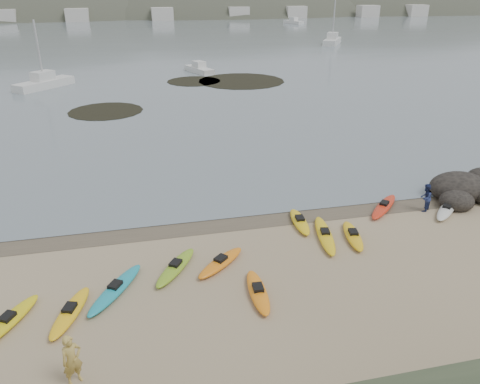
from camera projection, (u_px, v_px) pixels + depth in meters
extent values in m
plane|color=tan|center=(240.00, 218.00, 24.95)|extent=(600.00, 600.00, 0.00)
plane|color=brown|center=(241.00, 220.00, 24.68)|extent=(60.00, 60.00, 0.00)
plane|color=slate|center=(133.00, 3.00, 291.72)|extent=(1200.00, 1200.00, 0.00)
ellipsoid|color=#81AF23|center=(176.00, 267.00, 20.30)|extent=(2.38, 3.14, 0.34)
ellipsoid|color=yellow|center=(300.00, 222.00, 24.16)|extent=(0.93, 2.95, 0.34)
ellipsoid|color=orange|center=(221.00, 263.00, 20.63)|extent=(2.70, 2.57, 0.34)
ellipsoid|color=teal|center=(116.00, 289.00, 18.84)|extent=(2.56, 3.57, 0.34)
ellipsoid|color=yellow|center=(325.00, 235.00, 22.88)|extent=(1.48, 3.95, 0.34)
ellipsoid|color=yellow|center=(353.00, 236.00, 22.81)|extent=(1.30, 3.06, 0.34)
ellipsoid|color=yellow|center=(8.00, 321.00, 17.05)|extent=(2.16, 3.24, 0.34)
ellipsoid|color=red|center=(384.00, 207.00, 25.79)|extent=(3.08, 3.04, 0.34)
ellipsoid|color=orange|center=(258.00, 292.00, 18.67)|extent=(0.86, 3.09, 0.34)
ellipsoid|color=silver|center=(447.00, 209.00, 25.48)|extent=(2.89, 2.74, 0.34)
ellipsoid|color=yellow|center=(70.00, 312.00, 17.52)|extent=(1.67, 3.22, 0.34)
imported|color=tan|center=(72.00, 360.00, 14.34)|extent=(0.77, 0.70, 1.77)
imported|color=navy|center=(426.00, 198.00, 25.40)|extent=(0.97, 0.95, 1.57)
ellipsoid|color=black|center=(457.00, 192.00, 27.37)|extent=(3.46, 2.69, 1.73)
ellipsoid|color=black|center=(456.00, 204.00, 26.04)|extent=(1.92, 1.73, 1.15)
cylinder|color=black|center=(106.00, 111.00, 45.44)|extent=(7.14, 7.14, 0.04)
cylinder|color=black|center=(241.00, 81.00, 59.40)|extent=(10.93, 10.93, 0.04)
cylinder|color=black|center=(194.00, 81.00, 59.21)|extent=(6.78, 6.78, 0.04)
cube|color=silver|center=(44.00, 84.00, 55.30)|extent=(6.55, 6.99, 1.05)
cube|color=silver|center=(199.00, 70.00, 64.90)|extent=(3.57, 6.09, 0.82)
cube|color=silver|center=(332.00, 41.00, 94.99)|extent=(6.62, 8.61, 1.21)
cube|color=silver|center=(293.00, 22.00, 142.12)|extent=(4.53, 7.58, 1.03)
ellipsoid|color=#384235|center=(32.00, 59.00, 196.54)|extent=(220.00, 120.00, 80.00)
ellipsoid|color=#384235|center=(221.00, 49.00, 207.31)|extent=(200.00, 110.00, 68.00)
ellipsoid|color=#384235|center=(384.00, 45.00, 234.29)|extent=(230.00, 130.00, 76.00)
cube|color=beige|center=(3.00, 16.00, 144.50)|extent=(7.00, 5.00, 4.00)
cube|color=beige|center=(84.00, 15.00, 149.40)|extent=(7.00, 5.00, 4.00)
cube|color=beige|center=(160.00, 14.00, 154.30)|extent=(7.00, 5.00, 4.00)
cube|color=beige|center=(231.00, 13.00, 159.19)|extent=(7.00, 5.00, 4.00)
cube|color=beige|center=(297.00, 12.00, 164.09)|extent=(7.00, 5.00, 4.00)
cube|color=beige|center=(360.00, 11.00, 168.99)|extent=(7.00, 5.00, 4.00)
cube|color=beige|center=(420.00, 10.00, 173.89)|extent=(7.00, 5.00, 4.00)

